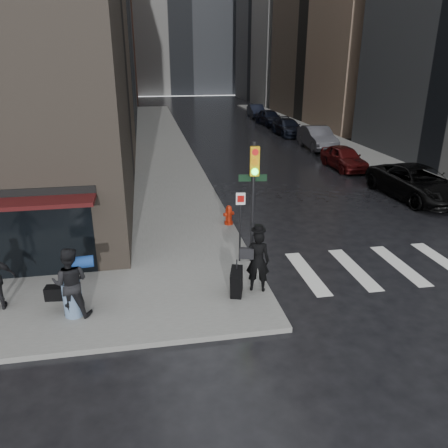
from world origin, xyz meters
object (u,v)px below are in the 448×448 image
(man_overcoat, at_px, (253,264))
(parked_car_1, at_px, (344,158))
(man_jeans, at_px, (70,282))
(parked_car_0, at_px, (418,183))
(traffic_light, at_px, (252,188))
(parked_car_3, at_px, (288,127))
(fire_hydrant, at_px, (229,216))
(parked_car_2, at_px, (317,138))
(parked_car_5, at_px, (256,111))
(parked_car_4, at_px, (269,117))

(man_overcoat, xyz_separation_m, parked_car_1, (9.14, 13.95, -0.29))
(man_jeans, relative_size, parked_car_0, 0.33)
(traffic_light, distance_m, parked_car_1, 15.04)
(parked_car_1, height_order, parked_car_3, parked_car_1)
(fire_hydrant, relative_size, parked_car_1, 0.19)
(man_overcoat, relative_size, parked_car_3, 0.42)
(parked_car_1, distance_m, parked_car_3, 12.66)
(fire_hydrant, relative_size, parked_car_3, 0.16)
(man_overcoat, relative_size, fire_hydrant, 2.58)
(parked_car_2, bearing_deg, parked_car_3, 94.39)
(traffic_light, height_order, parked_car_0, traffic_light)
(fire_hydrant, relative_size, parked_car_5, 0.18)
(parked_car_4, bearing_deg, man_overcoat, -111.90)
(parked_car_5, bearing_deg, parked_car_3, -89.01)
(parked_car_2, bearing_deg, man_overcoat, -113.75)
(parked_car_3, bearing_deg, parked_car_2, -89.11)
(parked_car_0, distance_m, parked_car_3, 18.98)
(parked_car_1, bearing_deg, parked_car_2, 81.48)
(traffic_light, bearing_deg, man_jeans, -149.49)
(parked_car_4, bearing_deg, man_jeans, -119.08)
(man_overcoat, relative_size, parked_car_4, 0.45)
(man_overcoat, distance_m, fire_hydrant, 5.45)
(parked_car_3, bearing_deg, fire_hydrant, -115.01)
(fire_hydrant, distance_m, parked_car_1, 12.26)
(parked_car_2, xyz_separation_m, parked_car_4, (-0.13, 12.65, -0.05))
(man_overcoat, distance_m, parked_car_5, 40.51)
(man_overcoat, bearing_deg, parked_car_1, -105.62)
(man_jeans, distance_m, parked_car_2, 25.38)
(fire_hydrant, bearing_deg, parked_car_0, 12.85)
(fire_hydrant, distance_m, parked_car_3, 23.15)
(man_overcoat, relative_size, man_jeans, 1.08)
(fire_hydrant, xyz_separation_m, parked_car_0, (9.66, 2.21, 0.28))
(man_jeans, distance_m, parked_car_3, 30.64)
(man_jeans, bearing_deg, man_overcoat, -169.96)
(man_jeans, bearing_deg, parked_car_4, -108.06)
(parked_car_0, distance_m, parked_car_1, 6.38)
(traffic_light, relative_size, fire_hydrant, 4.98)
(fire_hydrant, xyz_separation_m, parked_car_1, (8.80, 8.53, 0.20))
(man_overcoat, relative_size, parked_car_1, 0.49)
(parked_car_0, distance_m, parked_car_4, 25.30)
(parked_car_1, xyz_separation_m, parked_car_4, (0.65, 18.98, 0.07))
(man_overcoat, distance_m, parked_car_1, 16.68)
(parked_car_2, relative_size, parked_car_3, 1.03)
(parked_car_5, bearing_deg, traffic_light, -101.89)
(fire_hydrant, bearing_deg, man_overcoat, -93.55)
(parked_car_2, bearing_deg, man_jeans, -123.27)
(man_jeans, xyz_separation_m, parked_car_2, (14.77, 20.64, -0.27))
(parked_car_0, xyz_separation_m, parked_car_3, (-0.31, 18.98, -0.08))
(parked_car_0, height_order, parked_car_3, parked_car_0)
(man_jeans, height_order, parked_car_2, man_jeans)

